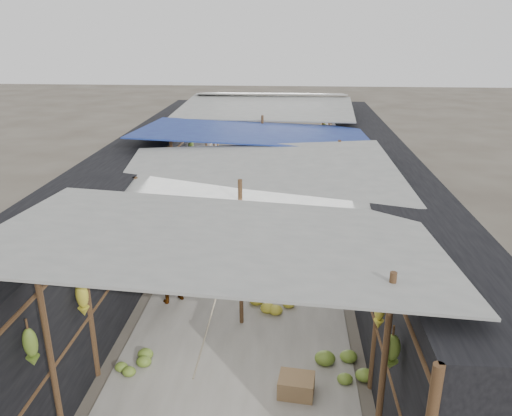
% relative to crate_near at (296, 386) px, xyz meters
% --- Properties ---
extents(aisle_slab, '(3.60, 16.00, 0.02)m').
position_rel_crate_near_xyz_m(aisle_slab, '(-0.93, 5.23, -0.14)').
color(aisle_slab, '#9E998E').
rests_on(aisle_slab, ground).
extents(stall_left, '(1.40, 15.00, 2.30)m').
position_rel_crate_near_xyz_m(stall_left, '(-3.63, 5.23, 1.00)').
color(stall_left, black).
rests_on(stall_left, ground).
extents(stall_right, '(1.40, 15.00, 2.30)m').
position_rel_crate_near_xyz_m(stall_right, '(1.77, 5.23, 1.00)').
color(stall_right, black).
rests_on(stall_right, ground).
extents(crate_near, '(0.53, 0.45, 0.29)m').
position_rel_crate_near_xyz_m(crate_near, '(0.00, 0.00, 0.00)').
color(crate_near, '#8D6948').
rests_on(crate_near, ground).
extents(crate_mid, '(0.64, 0.59, 0.31)m').
position_rel_crate_near_xyz_m(crate_mid, '(-0.31, 3.19, 0.01)').
color(crate_mid, '#8D6948').
rests_on(crate_mid, ground).
extents(crate_back, '(0.53, 0.46, 0.30)m').
position_rel_crate_near_xyz_m(crate_back, '(-1.80, 5.32, 0.00)').
color(crate_back, '#8D6948').
rests_on(crate_back, ground).
extents(black_basin, '(0.63, 0.63, 0.19)m').
position_rel_crate_near_xyz_m(black_basin, '(0.77, 9.37, -0.05)').
color(black_basin, black).
rests_on(black_basin, ground).
extents(vendor_elderly, '(0.70, 0.67, 1.61)m').
position_rel_crate_near_xyz_m(vendor_elderly, '(-2.28, 2.37, 0.66)').
color(vendor_elderly, white).
rests_on(vendor_elderly, ground).
extents(shopper_blue, '(0.96, 0.81, 1.77)m').
position_rel_crate_near_xyz_m(shopper_blue, '(-2.11, 4.89, 0.74)').
color(shopper_blue, '#2054A3').
rests_on(shopper_blue, ground).
extents(vendor_seated, '(0.42, 0.59, 0.83)m').
position_rel_crate_near_xyz_m(vendor_seated, '(0.51, 9.69, 0.27)').
color(vendor_seated, '#44403B').
rests_on(vendor_seated, ground).
extents(market_canopy, '(5.62, 15.20, 2.77)m').
position_rel_crate_near_xyz_m(market_canopy, '(-0.91, 5.55, 2.26)').
color(market_canopy, brown).
rests_on(market_canopy, ground).
extents(hanging_bananas, '(3.96, 13.54, 0.79)m').
position_rel_crate_near_xyz_m(hanging_bananas, '(-1.08, 5.38, 1.51)').
color(hanging_bananas, olive).
rests_on(hanging_bananas, ground).
extents(floor_bananas, '(4.09, 10.13, 0.36)m').
position_rel_crate_near_xyz_m(floor_bananas, '(-0.80, 3.82, 0.01)').
color(floor_bananas, olive).
rests_on(floor_bananas, ground).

